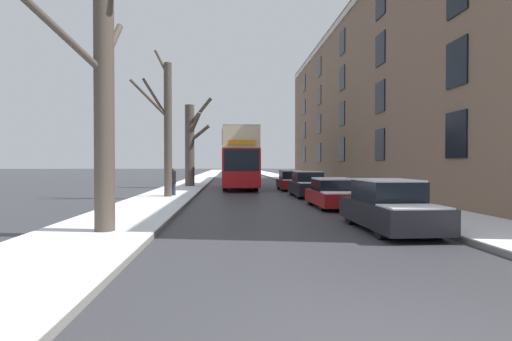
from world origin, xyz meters
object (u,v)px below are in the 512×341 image
object	(u,v)px
bare_tree_left_1	(167,127)
oncoming_van	(235,169)
parked_car_1	(334,194)
parked_car_3	(291,181)
bare_tree_left_2	(191,144)
parked_car_2	(308,185)
bare_tree_left_0	(105,82)
double_decker_bus	(239,156)
parked_car_0	(389,207)
pedestrian_left_sidewalk	(173,181)

from	to	relation	value
bare_tree_left_1	oncoming_van	xyz separation A→B (m)	(4.15, 31.49, -2.60)
bare_tree_left_1	parked_car_1	size ratio (longest dim) A/B	2.06
parked_car_1	parked_car_3	distance (m)	11.77
bare_tree_left_2	parked_car_2	size ratio (longest dim) A/B	1.74
bare_tree_left_0	double_decker_bus	world-z (taller)	bare_tree_left_0
double_decker_bus	parked_car_0	bearing A→B (deg)	-79.51
bare_tree_left_0	double_decker_bus	distance (m)	21.04
bare_tree_left_1	parked_car_2	xyz separation A→B (m)	(7.86, 1.06, -3.19)
bare_tree_left_2	parked_car_3	world-z (taller)	bare_tree_left_2
parked_car_3	parked_car_2	bearing A→B (deg)	-90.00
double_decker_bus	parked_car_3	distance (m)	4.78
parked_car_1	parked_car_3	world-z (taller)	parked_car_3
bare_tree_left_1	parked_car_3	size ratio (longest dim) A/B	2.07
double_decker_bus	parked_car_3	xyz separation A→B (m)	(3.71, -2.36, -1.87)
double_decker_bus	parked_car_2	world-z (taller)	double_decker_bus
bare_tree_left_1	parked_car_1	distance (m)	9.69
parked_car_3	pedestrian_left_sidewalk	xyz separation A→B (m)	(-7.65, -6.47, 0.30)
bare_tree_left_2	parked_car_2	bearing A→B (deg)	-50.35
bare_tree_left_2	oncoming_van	world-z (taller)	bare_tree_left_2
parked_car_2	pedestrian_left_sidewalk	distance (m)	7.66
bare_tree_left_0	bare_tree_left_2	size ratio (longest dim) A/B	1.22
bare_tree_left_1	oncoming_van	size ratio (longest dim) A/B	1.41
bare_tree_left_1	parked_car_2	distance (m)	8.55
parked_car_1	parked_car_3	bearing A→B (deg)	90.00
bare_tree_left_2	parked_car_0	xyz separation A→B (m)	(7.54, -20.73, -2.83)
bare_tree_left_2	double_decker_bus	world-z (taller)	bare_tree_left_2
parked_car_2	double_decker_bus	bearing A→B (deg)	113.79
parked_car_1	bare_tree_left_1	bearing A→B (deg)	149.47
double_decker_bus	parked_car_0	distance (m)	20.49
bare_tree_left_1	double_decker_bus	bearing A→B (deg)	66.40
bare_tree_left_0	double_decker_bus	xyz separation A→B (m)	(4.01, 20.61, -1.46)
parked_car_3	double_decker_bus	bearing A→B (deg)	147.62
oncoming_van	pedestrian_left_sidewalk	xyz separation A→B (m)	(-3.94, -30.83, -0.32)
parked_car_2	parked_car_3	bearing A→B (deg)	90.00
parked_car_2	bare_tree_left_2	bearing A→B (deg)	129.65
double_decker_bus	parked_car_1	bearing A→B (deg)	-75.26
bare_tree_left_1	parked_car_3	bearing A→B (deg)	42.22
parked_car_2	parked_car_3	xyz separation A→B (m)	(-0.00, 6.07, -0.03)
oncoming_van	double_decker_bus	bearing A→B (deg)	-90.02
parked_car_2	oncoming_van	bearing A→B (deg)	96.94
parked_car_1	parked_car_2	size ratio (longest dim) A/B	0.96
parked_car_3	oncoming_van	world-z (taller)	oncoming_van
parked_car_2	oncoming_van	distance (m)	30.66
parked_car_0	parked_car_3	xyz separation A→B (m)	(0.00, 17.71, -0.01)
double_decker_bus	parked_car_2	xyz separation A→B (m)	(3.71, -8.43, -1.85)
bare_tree_left_1	bare_tree_left_2	size ratio (longest dim) A/B	1.14
parked_car_2	pedestrian_left_sidewalk	world-z (taller)	pedestrian_left_sidewalk
bare_tree_left_0	parked_car_0	world-z (taller)	bare_tree_left_0
parked_car_0	parked_car_1	distance (m)	5.94
bare_tree_left_0	double_decker_bus	bearing A→B (deg)	79.00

